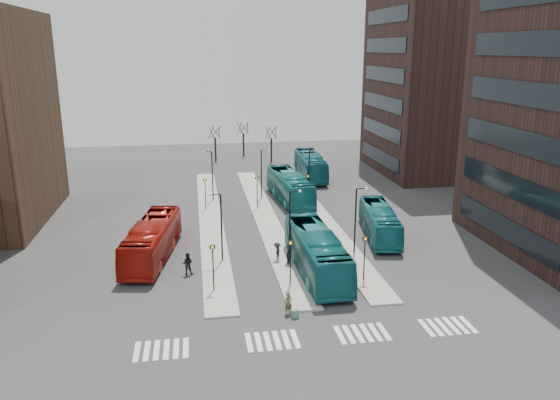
{
  "coord_description": "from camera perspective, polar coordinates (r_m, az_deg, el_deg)",
  "views": [
    {
      "loc": [
        -5.44,
        -27.05,
        18.18
      ],
      "look_at": [
        1.97,
        19.48,
        5.0
      ],
      "focal_mm": 35.0,
      "sensor_mm": 36.0,
      "label": 1
    }
  ],
  "objects": [
    {
      "name": "ground",
      "position": [
        33.05,
        2.04,
        -17.76
      ],
      "size": [
        160.0,
        160.0,
        0.0
      ],
      "primitive_type": "plane",
      "color": "#2D2D30",
      "rests_on": "ground"
    },
    {
      "name": "island_left",
      "position": [
        59.88,
        -7.25,
        -2.1
      ],
      "size": [
        2.5,
        45.0,
        0.15
      ],
      "primitive_type": "cube",
      "color": "gray",
      "rests_on": "ground"
    },
    {
      "name": "island_mid",
      "position": [
        60.32,
        -1.55,
        -1.85
      ],
      "size": [
        2.5,
        45.0,
        0.15
      ],
      "primitive_type": "cube",
      "color": "gray",
      "rests_on": "ground"
    },
    {
      "name": "island_right",
      "position": [
        61.35,
        4.02,
        -1.58
      ],
      "size": [
        2.5,
        45.0,
        0.15
      ],
      "primitive_type": "cube",
      "color": "gray",
      "rests_on": "ground"
    },
    {
      "name": "suitcase",
      "position": [
        38.86,
        1.59,
        -11.77
      ],
      "size": [
        0.54,
        0.46,
        0.6
      ],
      "primitive_type": "cube",
      "rotation": [
        0.0,
        0.0,
        0.18
      ],
      "color": "navy",
      "rests_on": "ground"
    },
    {
      "name": "red_bus",
      "position": [
        49.82,
        -13.22,
        -4.08
      ],
      "size": [
        4.93,
        12.74,
        3.46
      ],
      "primitive_type": "imported",
      "rotation": [
        0.0,
        0.0,
        -0.17
      ],
      "color": "#9C140C",
      "rests_on": "ground"
    },
    {
      "name": "teal_bus_a",
      "position": [
        45.55,
        3.82,
        -5.46
      ],
      "size": [
        3.19,
        13.12,
        3.65
      ],
      "primitive_type": "imported",
      "rotation": [
        0.0,
        0.0,
        0.01
      ],
      "color": "#145F66",
      "rests_on": "ground"
    },
    {
      "name": "teal_bus_b",
      "position": [
        66.51,
        1.03,
        1.36
      ],
      "size": [
        4.04,
        13.04,
        3.57
      ],
      "primitive_type": "imported",
      "rotation": [
        0.0,
        0.0,
        0.08
      ],
      "color": "#167170",
      "rests_on": "ground"
    },
    {
      "name": "teal_bus_c",
      "position": [
        54.96,
        10.36,
        -2.27
      ],
      "size": [
        4.3,
        11.28,
        3.07
      ],
      "primitive_type": "imported",
      "rotation": [
        0.0,
        0.0,
        -0.16
      ],
      "color": "#166A70",
      "rests_on": "ground"
    },
    {
      "name": "teal_bus_d",
      "position": [
        78.9,
        3.2,
        3.61
      ],
      "size": [
        3.62,
        12.91,
        3.56
      ],
      "primitive_type": "imported",
      "rotation": [
        0.0,
        0.0,
        -0.05
      ],
      "color": "#15606B",
      "rests_on": "ground"
    },
    {
      "name": "traveller",
      "position": [
        39.07,
        0.9,
        -10.75
      ],
      "size": [
        0.69,
        0.55,
        1.66
      ],
      "primitive_type": "imported",
      "rotation": [
        0.0,
        0.0,
        0.28
      ],
      "color": "brown",
      "rests_on": "ground"
    },
    {
      "name": "commuter_a",
      "position": [
        46.09,
        -9.64,
        -6.57
      ],
      "size": [
        1.03,
        0.86,
        1.9
      ],
      "primitive_type": "imported",
      "rotation": [
        0.0,
        0.0,
        2.97
      ],
      "color": "black",
      "rests_on": "ground"
    },
    {
      "name": "commuter_b",
      "position": [
        47.1,
        0.92,
        -6.07
      ],
      "size": [
        0.55,
        0.96,
        1.54
      ],
      "primitive_type": "imported",
      "rotation": [
        0.0,
        0.0,
        1.78
      ],
      "color": "black",
      "rests_on": "ground"
    },
    {
      "name": "commuter_c",
      "position": [
        48.09,
        -0.3,
        -5.46
      ],
      "size": [
        0.74,
        1.18,
        1.75
      ],
      "primitive_type": "imported",
      "rotation": [
        0.0,
        0.0,
        4.63
      ],
      "color": "black",
      "rests_on": "ground"
    },
    {
      "name": "crosswalk_stripes",
      "position": [
        36.7,
        3.57,
        -14.1
      ],
      "size": [
        22.35,
        2.4,
        0.01
      ],
      "color": "silver",
      "rests_on": "ground"
    },
    {
      "name": "tower_far",
      "position": [
        85.72,
        17.28,
        12.82
      ],
      "size": [
        20.12,
        20.0,
        30.0
      ],
      "color": "#2F1E1A",
      "rests_on": "ground"
    },
    {
      "name": "sign_poles",
      "position": [
        52.95,
        -1.0,
        -1.71
      ],
      "size": [
        12.45,
        22.12,
        3.65
      ],
      "color": "black",
      "rests_on": "ground"
    },
    {
      "name": "lamp_posts",
      "position": [
        57.53,
        -0.68,
        0.92
      ],
      "size": [
        14.04,
        20.24,
        6.12
      ],
      "color": "black",
      "rests_on": "ground"
    },
    {
      "name": "bare_trees",
      "position": [
        91.4,
        -3.85,
        5.86
      ],
      "size": [
        10.97,
        8.14,
        5.9
      ],
      "color": "black",
      "rests_on": "ground"
    }
  ]
}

